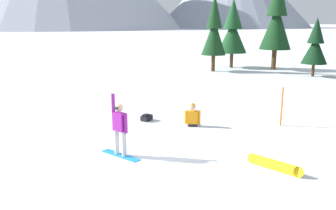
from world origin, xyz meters
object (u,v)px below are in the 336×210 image
object	(u,v)px
loose_snowboard_near_left	(274,165)
pine_tree_leaning	(233,30)
snowboarder_midground	(192,117)
pine_tree_tall	(277,18)
backpack_black	(146,118)
trail_marker_pole	(282,106)
pine_tree_young	(315,45)
snowboarder_foreground	(120,128)
pine_tree_broad	(214,30)

from	to	relation	value
loose_snowboard_near_left	pine_tree_leaning	xyz separation A→B (m)	(-2.96, 22.27, 3.07)
snowboarder_midground	pine_tree_tall	xyz separation A→B (m)	(3.65, 17.92, 3.90)
snowboarder_midground	pine_tree_leaning	xyz separation A→B (m)	(0.07, 18.49, 2.90)
backpack_black	trail_marker_pole	world-z (taller)	trail_marker_pole
backpack_black	pine_tree_young	world-z (taller)	pine_tree_young
snowboarder_foreground	loose_snowboard_near_left	bearing A→B (deg)	0.92
snowboarder_foreground	pine_tree_leaning	xyz separation A→B (m)	(1.59, 22.35, 2.32)
snowboarder_midground	pine_tree_tall	bearing A→B (deg)	78.50
loose_snowboard_near_left	trail_marker_pole	size ratio (longest dim) A/B	0.99
trail_marker_pole	pine_tree_leaning	xyz separation A→B (m)	(-3.34, 17.71, 2.45)
pine_tree_young	pine_tree_broad	distance (m)	7.66
trail_marker_pole	pine_tree_leaning	world-z (taller)	pine_tree_leaning
snowboarder_midground	trail_marker_pole	size ratio (longest dim) A/B	1.19
trail_marker_pole	pine_tree_young	xyz separation A→B (m)	(2.95, 13.92, 1.57)
backpack_black	snowboarder_foreground	bearing A→B (deg)	-83.81
pine_tree_tall	pine_tree_leaning	bearing A→B (deg)	170.95
snowboarder_midground	pine_tree_young	world-z (taller)	pine_tree_young
snowboarder_midground	pine_tree_tall	world-z (taller)	pine_tree_tall
trail_marker_pole	pine_tree_broad	xyz separation A→B (m)	(-4.60, 14.87, 2.53)
snowboarder_midground	backpack_black	bearing A→B (deg)	176.63
backpack_black	pine_tree_broad	size ratio (longest dim) A/B	0.09
snowboarder_foreground	snowboarder_midground	xyz separation A→B (m)	(1.51, 3.86, -0.58)
loose_snowboard_near_left	pine_tree_young	distance (m)	18.91
pine_tree_broad	pine_tree_leaning	bearing A→B (deg)	66.20
pine_tree_broad	loose_snowboard_near_left	bearing A→B (deg)	-77.77
snowboarder_midground	trail_marker_pole	xyz separation A→B (m)	(3.42, 0.78, 0.45)
loose_snowboard_near_left	backpack_black	size ratio (longest dim) A/B	2.75
backpack_black	pine_tree_leaning	world-z (taller)	pine_tree_leaning
snowboarder_midground	pine_tree_broad	world-z (taller)	pine_tree_broad
pine_tree_broad	trail_marker_pole	bearing A→B (deg)	-72.82
loose_snowboard_near_left	pine_tree_tall	xyz separation A→B (m)	(0.61, 21.70, 4.07)
trail_marker_pole	loose_snowboard_near_left	bearing A→B (deg)	-94.81
snowboarder_foreground	pine_tree_tall	xyz separation A→B (m)	(5.16, 21.78, 3.32)
pine_tree_broad	backpack_black	bearing A→B (deg)	-92.82
trail_marker_pole	pine_tree_tall	xyz separation A→B (m)	(0.23, 17.14, 3.45)
snowboarder_foreground	trail_marker_pole	size ratio (longest dim) A/B	1.24
backpack_black	pine_tree_tall	size ratio (longest dim) A/B	0.07
pine_tree_tall	pine_tree_broad	distance (m)	5.41
snowboarder_midground	pine_tree_broad	bearing A→B (deg)	94.31
snowboarder_foreground	backpack_black	size ratio (longest dim) A/B	3.45
snowboarder_midground	pine_tree_leaning	bearing A→B (deg)	89.78
pine_tree_young	pine_tree_tall	size ratio (longest dim) A/B	0.55
pine_tree_young	pine_tree_broad	xyz separation A→B (m)	(-7.54, 0.95, 0.97)
loose_snowboard_near_left	backpack_black	world-z (taller)	same
backpack_black	pine_tree_leaning	xyz separation A→B (m)	(2.02, 18.37, 3.08)
trail_marker_pole	pine_tree_broad	bearing A→B (deg)	107.18
loose_snowboard_near_left	trail_marker_pole	world-z (taller)	trail_marker_pole
loose_snowboard_near_left	pine_tree_tall	distance (m)	22.09
backpack_black	pine_tree_leaning	distance (m)	18.74
snowboarder_midground	pine_tree_young	bearing A→B (deg)	66.59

